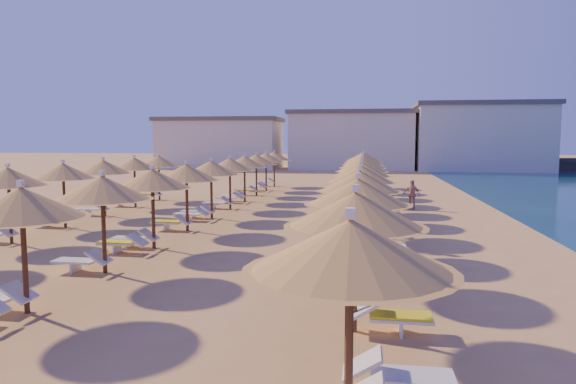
% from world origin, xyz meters
% --- Properties ---
extents(ground, '(220.00, 220.00, 0.00)m').
position_xyz_m(ground, '(0.00, 0.00, 0.00)').
color(ground, tan).
rests_on(ground, ground).
extents(hotel_blocks, '(47.73, 9.65, 8.10)m').
position_xyz_m(hotel_blocks, '(1.91, 45.11, 3.70)').
color(hotel_blocks, white).
rests_on(hotel_blocks, ground).
extents(parasol_row_east, '(2.79, 36.63, 2.90)m').
position_xyz_m(parasol_row_east, '(2.84, 3.81, 2.37)').
color(parasol_row_east, brown).
rests_on(parasol_row_east, ground).
extents(parasol_row_west, '(2.79, 36.63, 2.90)m').
position_xyz_m(parasol_row_west, '(-4.19, 3.81, 2.37)').
color(parasol_row_west, brown).
rests_on(parasol_row_west, ground).
extents(parasol_row_inland, '(2.79, 19.71, 2.90)m').
position_xyz_m(parasol_row_inland, '(-9.63, 2.12, 2.37)').
color(parasol_row_inland, brown).
rests_on(parasol_row_inland, ground).
extents(loungers, '(15.48, 35.32, 0.66)m').
position_xyz_m(loungers, '(-2.11, 3.52, 0.34)').
color(loungers, white).
rests_on(loungers, ground).
extents(beachgoer_b, '(0.61, 0.76, 1.52)m').
position_xyz_m(beachgoer_b, '(3.24, 4.83, 0.76)').
color(beachgoer_b, tan).
rests_on(beachgoer_b, ground).
extents(beachgoer_a, '(0.59, 0.77, 1.89)m').
position_xyz_m(beachgoer_a, '(3.34, -1.44, 0.95)').
color(beachgoer_a, tan).
rests_on(beachgoer_a, ground).
extents(beachgoer_c, '(1.01, 0.78, 1.60)m').
position_xyz_m(beachgoer_c, '(5.50, 8.57, 0.80)').
color(beachgoer_c, tan).
rests_on(beachgoer_c, ground).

